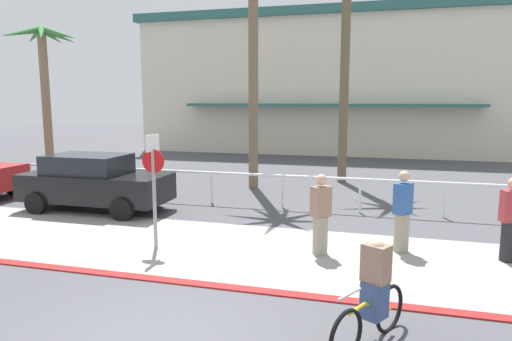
{
  "coord_description": "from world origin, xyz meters",
  "views": [
    {
      "loc": [
        2.93,
        -5.18,
        3.32
      ],
      "look_at": [
        -0.16,
        6.0,
        1.53
      ],
      "focal_mm": 32.43,
      "sensor_mm": 36.0,
      "label": 1
    }
  ],
  "objects_px": {
    "stop_sign_bike_lane": "(154,175)",
    "palm_tree_0": "(44,63)",
    "car_black_1": "(94,182)",
    "pedestrian_1": "(510,223)",
    "cyclist_yellow_0": "(373,295)",
    "palm_tree_2": "(346,9)",
    "pedestrian_0": "(402,215)",
    "pedestrian_2": "(321,218)"
  },
  "relations": [
    {
      "from": "pedestrian_2",
      "to": "stop_sign_bike_lane",
      "type": "bearing_deg",
      "value": -171.33
    },
    {
      "from": "pedestrian_0",
      "to": "pedestrian_1",
      "type": "height_order",
      "value": "pedestrian_0"
    },
    {
      "from": "stop_sign_bike_lane",
      "to": "pedestrian_2",
      "type": "height_order",
      "value": "stop_sign_bike_lane"
    },
    {
      "from": "pedestrian_1",
      "to": "palm_tree_2",
      "type": "bearing_deg",
      "value": 116.09
    },
    {
      "from": "stop_sign_bike_lane",
      "to": "pedestrian_1",
      "type": "xyz_separation_m",
      "value": [
        7.41,
        1.15,
        -0.86
      ]
    },
    {
      "from": "pedestrian_1",
      "to": "cyclist_yellow_0",
      "type": "bearing_deg",
      "value": -122.89
    },
    {
      "from": "stop_sign_bike_lane",
      "to": "cyclist_yellow_0",
      "type": "bearing_deg",
      "value": -31.24
    },
    {
      "from": "stop_sign_bike_lane",
      "to": "pedestrian_0",
      "type": "relative_size",
      "value": 1.42
    },
    {
      "from": "pedestrian_0",
      "to": "pedestrian_1",
      "type": "distance_m",
      "value": 2.11
    },
    {
      "from": "pedestrian_0",
      "to": "pedestrian_2",
      "type": "xyz_separation_m",
      "value": [
        -1.69,
        -0.64,
        -0.02
      ]
    },
    {
      "from": "stop_sign_bike_lane",
      "to": "palm_tree_2",
      "type": "distance_m",
      "value": 11.38
    },
    {
      "from": "palm_tree_2",
      "to": "pedestrian_0",
      "type": "distance_m",
      "value": 10.53
    },
    {
      "from": "pedestrian_2",
      "to": "palm_tree_2",
      "type": "bearing_deg",
      "value": 92.34
    },
    {
      "from": "stop_sign_bike_lane",
      "to": "pedestrian_2",
      "type": "distance_m",
      "value": 3.76
    },
    {
      "from": "palm_tree_2",
      "to": "cyclist_yellow_0",
      "type": "relative_size",
      "value": 5.84
    },
    {
      "from": "palm_tree_0",
      "to": "stop_sign_bike_lane",
      "type": "bearing_deg",
      "value": -40.43
    },
    {
      "from": "cyclist_yellow_0",
      "to": "pedestrian_2",
      "type": "distance_m",
      "value": 3.65
    },
    {
      "from": "cyclist_yellow_0",
      "to": "palm_tree_2",
      "type": "bearing_deg",
      "value": 97.01
    },
    {
      "from": "palm_tree_2",
      "to": "pedestrian_1",
      "type": "xyz_separation_m",
      "value": [
        4.16,
        -8.5,
        -5.95
      ]
    },
    {
      "from": "stop_sign_bike_lane",
      "to": "car_black_1",
      "type": "bearing_deg",
      "value": 141.22
    },
    {
      "from": "palm_tree_0",
      "to": "cyclist_yellow_0",
      "type": "bearing_deg",
      "value": -37.51
    },
    {
      "from": "palm_tree_0",
      "to": "cyclist_yellow_0",
      "type": "distance_m",
      "value": 18.02
    },
    {
      "from": "palm_tree_0",
      "to": "pedestrian_1",
      "type": "height_order",
      "value": "palm_tree_0"
    },
    {
      "from": "pedestrian_0",
      "to": "palm_tree_0",
      "type": "bearing_deg",
      "value": 155.49
    },
    {
      "from": "car_black_1",
      "to": "pedestrian_1",
      "type": "xyz_separation_m",
      "value": [
        10.88,
        -1.64,
        -0.05
      ]
    },
    {
      "from": "stop_sign_bike_lane",
      "to": "cyclist_yellow_0",
      "type": "distance_m",
      "value": 5.69
    },
    {
      "from": "palm_tree_0",
      "to": "palm_tree_2",
      "type": "relative_size",
      "value": 0.68
    },
    {
      "from": "pedestrian_1",
      "to": "car_black_1",
      "type": "bearing_deg",
      "value": 171.41
    },
    {
      "from": "pedestrian_1",
      "to": "stop_sign_bike_lane",
      "type": "bearing_deg",
      "value": -171.21
    },
    {
      "from": "pedestrian_2",
      "to": "cyclist_yellow_0",
      "type": "bearing_deg",
      "value": -71.25
    },
    {
      "from": "stop_sign_bike_lane",
      "to": "palm_tree_0",
      "type": "height_order",
      "value": "palm_tree_0"
    },
    {
      "from": "car_black_1",
      "to": "palm_tree_2",
      "type": "bearing_deg",
      "value": 45.6
    },
    {
      "from": "car_black_1",
      "to": "pedestrian_0",
      "type": "relative_size",
      "value": 2.43
    },
    {
      "from": "cyclist_yellow_0",
      "to": "pedestrian_2",
      "type": "relative_size",
      "value": 0.91
    },
    {
      "from": "stop_sign_bike_lane",
      "to": "pedestrian_2",
      "type": "relative_size",
      "value": 1.45
    },
    {
      "from": "pedestrian_0",
      "to": "pedestrian_2",
      "type": "distance_m",
      "value": 1.81
    },
    {
      "from": "stop_sign_bike_lane",
      "to": "pedestrian_0",
      "type": "height_order",
      "value": "stop_sign_bike_lane"
    },
    {
      "from": "car_black_1",
      "to": "pedestrian_1",
      "type": "relative_size",
      "value": 2.49
    },
    {
      "from": "car_black_1",
      "to": "cyclist_yellow_0",
      "type": "xyz_separation_m",
      "value": [
        8.26,
        -5.7,
        -0.18
      ]
    },
    {
      "from": "palm_tree_2",
      "to": "car_black_1",
      "type": "bearing_deg",
      "value": -134.4
    },
    {
      "from": "palm_tree_2",
      "to": "pedestrian_1",
      "type": "relative_size",
      "value": 5.35
    },
    {
      "from": "stop_sign_bike_lane",
      "to": "car_black_1",
      "type": "distance_m",
      "value": 4.53
    }
  ]
}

